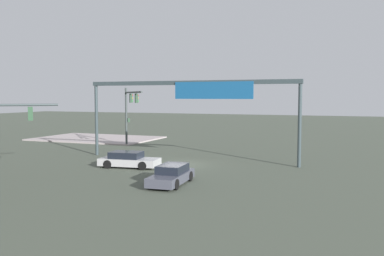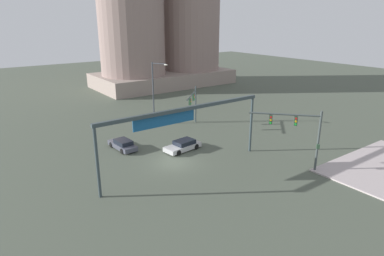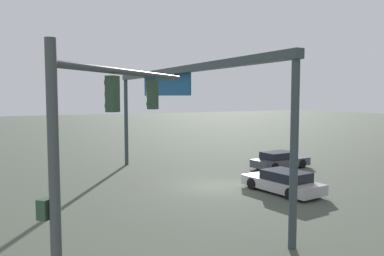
# 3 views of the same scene
# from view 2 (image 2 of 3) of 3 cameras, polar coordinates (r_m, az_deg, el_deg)

# --- Properties ---
(ground_plane) EXTENTS (186.72, 186.72, 0.00)m
(ground_plane) POSITION_cam_2_polar(r_m,az_deg,el_deg) (36.62, -3.12, -5.97)
(ground_plane) COLOR #485043
(traffic_signal_near_corner) EXTENTS (4.93, 5.53, 6.38)m
(traffic_signal_near_corner) POSITION_cam_2_polar(r_m,az_deg,el_deg) (35.15, 18.02, -0.26)
(traffic_signal_near_corner) COLOR #3B4343
(traffic_signal_near_corner) RESTS_ON ground
(traffic_signal_opposite_side) EXTENTS (4.78, 4.53, 5.53)m
(traffic_signal_opposite_side) POSITION_cam_2_polar(r_m,az_deg,el_deg) (48.11, 0.25, 4.72)
(traffic_signal_opposite_side) COLOR #374243
(traffic_signal_opposite_side) RESTS_ON ground
(streetlamp_curved_arm) EXTENTS (1.40, 2.42, 9.09)m
(streetlamp_curved_arm) POSITION_cam_2_polar(r_m,az_deg,el_deg) (48.91, -6.37, 6.57)
(streetlamp_curved_arm) COLOR #3A3F46
(streetlamp_curved_arm) RESTS_ON ground
(overhead_sign_gantry) EXTENTS (18.76, 0.43, 6.76)m
(overhead_sign_gantry) POSITION_cam_2_polar(r_m,az_deg,el_deg) (32.65, -1.71, 1.56)
(overhead_sign_gantry) COLOR #344144
(overhead_sign_gantry) RESTS_ON ground
(sedan_car_approaching) EXTENTS (4.73, 2.41, 1.21)m
(sedan_car_approaching) POSITION_cam_2_polar(r_m,az_deg,el_deg) (39.88, -1.53, -2.99)
(sedan_car_approaching) COLOR #B2B2B3
(sedan_car_approaching) RESTS_ON ground
(sedan_car_waiting_far) EXTENTS (2.05, 4.47, 1.21)m
(sedan_car_waiting_far) POSITION_cam_2_polar(r_m,az_deg,el_deg) (41.03, -11.70, -2.76)
(sedan_car_waiting_far) COLOR #464955
(sedan_car_waiting_far) RESTS_ON ground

